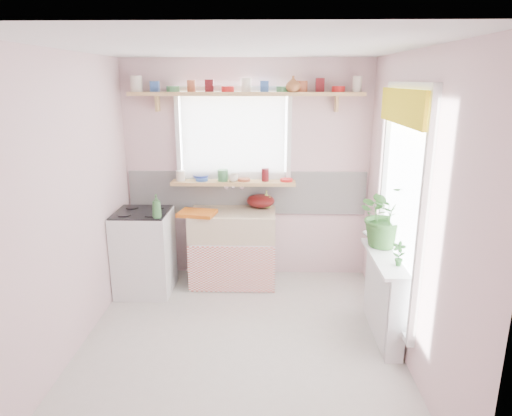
{
  "coord_description": "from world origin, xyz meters",
  "views": [
    {
      "loc": [
        0.25,
        -3.56,
        2.27
      ],
      "look_at": [
        0.13,
        0.55,
        1.11
      ],
      "focal_mm": 32.0,
      "sensor_mm": 36.0,
      "label": 1
    }
  ],
  "objects": [
    {
      "name": "soap_bottle_sink",
      "position": [
        0.22,
        1.5,
        0.95
      ],
      "size": [
        0.09,
        0.09,
        0.19
      ],
      "primitive_type": "imported",
      "rotation": [
        0.0,
        0.0,
        0.05
      ],
      "color": "#DEF16B",
      "rests_on": "sink_unit"
    },
    {
      "name": "fruit_bowl",
      "position": [
        1.33,
        0.57,
        0.81
      ],
      "size": [
        0.4,
        0.4,
        0.08
      ],
      "primitive_type": "imported",
      "rotation": [
        0.0,
        0.0,
        0.32
      ],
      "color": "silver",
      "rests_on": "radiator_ledge"
    },
    {
      "name": "fruit",
      "position": [
        1.34,
        0.58,
        0.88
      ],
      "size": [
        0.2,
        0.14,
        0.1
      ],
      "color": "orange",
      "rests_on": "fruit_bowl"
    },
    {
      "name": "sill_crockery",
      "position": [
        -0.2,
        1.48,
        1.21
      ],
      "size": [
        1.35,
        0.11,
        0.12
      ],
      "color": "silver",
      "rests_on": "windowsill"
    },
    {
      "name": "colander",
      "position": [
        0.16,
        1.5,
        0.92
      ],
      "size": [
        0.38,
        0.38,
        0.15
      ],
      "primitive_type": "ellipsoid",
      "rotation": [
        0.0,
        0.0,
        0.17
      ],
      "color": "#4F0D0E",
      "rests_on": "sink_unit"
    },
    {
      "name": "herb_pot",
      "position": [
        1.33,
        -0.01,
        0.88
      ],
      "size": [
        0.13,
        0.11,
        0.21
      ],
      "primitive_type": "imported",
      "rotation": [
        0.0,
        0.0,
        -0.43
      ],
      "color": "#2C6829",
      "rests_on": "radiator_ledge"
    },
    {
      "name": "jade_plant",
      "position": [
        1.33,
        0.47,
        1.07
      ],
      "size": [
        0.63,
        0.58,
        0.6
      ],
      "primitive_type": "imported",
      "rotation": [
        0.0,
        0.0,
        0.23
      ],
      "color": "#316327",
      "rests_on": "radiator_ledge"
    },
    {
      "name": "pine_shelf",
      "position": [
        0.0,
        1.47,
        2.12
      ],
      "size": [
        2.52,
        0.24,
        0.04
      ],
      "primitive_type": "cube",
      "color": "tan",
      "rests_on": "room"
    },
    {
      "name": "sink_unit",
      "position": [
        -0.15,
        1.29,
        0.43
      ],
      "size": [
        0.95,
        0.65,
        1.11
      ],
      "color": "white",
      "rests_on": "ground"
    },
    {
      "name": "shelf_crockery",
      "position": [
        -0.02,
        1.47,
        2.19
      ],
      "size": [
        2.47,
        0.11,
        0.12
      ],
      "color": "silver",
      "rests_on": "pine_shelf"
    },
    {
      "name": "sill_cup",
      "position": [
        -0.15,
        1.45,
        1.2
      ],
      "size": [
        0.13,
        0.13,
        0.09
      ],
      "primitive_type": "imported",
      "rotation": [
        0.0,
        0.0,
        -0.28
      ],
      "color": "silver",
      "rests_on": "windowsill"
    },
    {
      "name": "shelf_vase",
      "position": [
        0.5,
        1.41,
        2.22
      ],
      "size": [
        0.2,
        0.2,
        0.17
      ],
      "primitive_type": "imported",
      "rotation": [
        0.0,
        0.0,
        -0.31
      ],
      "color": "#9E5C30",
      "rests_on": "pine_shelf"
    },
    {
      "name": "windowsill",
      "position": [
        -0.15,
        1.48,
        1.14
      ],
      "size": [
        1.4,
        0.22,
        0.04
      ],
      "primitive_type": "cube",
      "color": "tan",
      "rests_on": "room"
    },
    {
      "name": "cooker",
      "position": [
        -1.1,
        1.05,
        0.46
      ],
      "size": [
        0.58,
        0.58,
        0.93
      ],
      "color": "white",
      "rests_on": "ground"
    },
    {
      "name": "sill_bowl",
      "position": [
        -0.53,
        1.54,
        1.19
      ],
      "size": [
        0.19,
        0.19,
        0.06
      ],
      "primitive_type": "imported",
      "rotation": [
        0.0,
        0.0,
        0.07
      ],
      "color": "#3447AA",
      "rests_on": "windowsill"
    },
    {
      "name": "dish_tray",
      "position": [
        -0.53,
        1.16,
        0.87
      ],
      "size": [
        0.43,
        0.35,
        0.04
      ],
      "primitive_type": "cube",
      "rotation": [
        0.0,
        0.0,
        -0.18
      ],
      "color": "#D16012",
      "rests_on": "sink_unit"
    },
    {
      "name": "room",
      "position": [
        0.66,
        0.86,
        1.37
      ],
      "size": [
        3.2,
        3.2,
        3.2
      ],
      "color": "beige",
      "rests_on": "ground"
    },
    {
      "name": "radiator_ledge",
      "position": [
        1.3,
        0.2,
        0.4
      ],
      "size": [
        0.22,
        0.95,
        0.78
      ],
      "color": "white",
      "rests_on": "ground"
    },
    {
      "name": "cooker_bottle",
      "position": [
        -0.88,
        0.83,
        1.04
      ],
      "size": [
        0.1,
        0.1,
        0.24
      ],
      "primitive_type": "imported",
      "rotation": [
        0.0,
        0.0,
        0.03
      ],
      "color": "#38703A",
      "rests_on": "cooker"
    }
  ]
}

